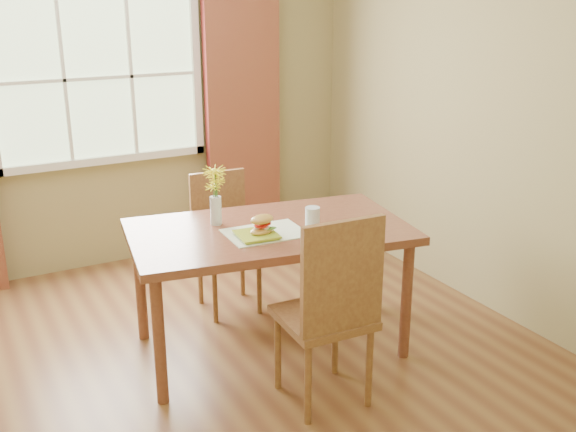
% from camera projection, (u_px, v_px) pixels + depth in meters
% --- Properties ---
extents(room, '(4.24, 3.84, 2.74)m').
position_uv_depth(room, '(188.00, 146.00, 3.55)').
color(room, brown).
rests_on(room, ground).
extents(window, '(1.62, 0.06, 1.32)m').
position_uv_depth(window, '(98.00, 78.00, 5.05)').
color(window, '#B9D4A0').
rests_on(window, room).
extents(curtain_right, '(0.65, 0.08, 2.20)m').
position_uv_depth(curtain_right, '(243.00, 119.00, 5.63)').
color(curtain_right, maroon).
rests_on(curtain_right, room).
extents(dining_table, '(1.76, 1.17, 0.80)m').
position_uv_depth(dining_table, '(269.00, 240.00, 4.01)').
color(dining_table, brown).
rests_on(dining_table, room).
extents(chair_near, '(0.47, 0.47, 1.09)m').
position_uv_depth(chair_near, '(332.00, 306.00, 3.45)').
color(chair_near, olive).
rests_on(chair_near, room).
extents(chair_far, '(0.42, 0.42, 0.95)m').
position_uv_depth(chair_far, '(224.00, 235.00, 4.66)').
color(chair_far, olive).
rests_on(chair_far, room).
extents(placemat, '(0.47, 0.35, 0.01)m').
position_uv_depth(placemat, '(265.00, 233.00, 3.89)').
color(placemat, beige).
rests_on(placemat, dining_table).
extents(plate, '(0.24, 0.24, 0.01)m').
position_uv_depth(plate, '(257.00, 236.00, 3.82)').
color(plate, '#A1BE2F').
rests_on(plate, placemat).
extents(croissant_sandwich, '(0.17, 0.14, 0.11)m').
position_uv_depth(croissant_sandwich, '(262.00, 225.00, 3.81)').
color(croissant_sandwich, gold).
rests_on(croissant_sandwich, plate).
extents(water_glass, '(0.09, 0.09, 0.13)m').
position_uv_depth(water_glass, '(312.00, 219.00, 3.95)').
color(water_glass, silver).
rests_on(water_glass, dining_table).
extents(flower_vase, '(0.14, 0.14, 0.35)m').
position_uv_depth(flower_vase, '(215.00, 189.00, 3.97)').
color(flower_vase, silver).
rests_on(flower_vase, dining_table).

